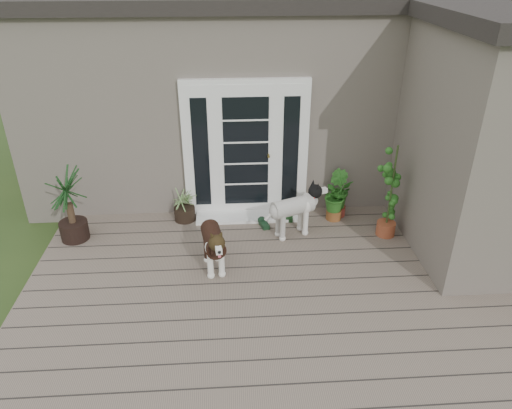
{
  "coord_description": "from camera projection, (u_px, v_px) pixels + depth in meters",
  "views": [
    {
      "loc": [
        -0.48,
        -4.17,
        3.89
      ],
      "look_at": [
        -0.1,
        1.75,
        0.7
      ],
      "focal_mm": 33.43,
      "sensor_mm": 36.0,
      "label": 1
    }
  ],
  "objects": [
    {
      "name": "herb_a",
      "position": [
        335.0,
        202.0,
        7.4
      ],
      "size": [
        0.64,
        0.64,
        0.6
      ],
      "primitive_type": "imported",
      "rotation": [
        0.0,
        0.0,
        0.53
      ],
      "color": "#265317",
      "rests_on": "deck"
    },
    {
      "name": "white_dog",
      "position": [
        293.0,
        214.0,
        6.96
      ],
      "size": [
        0.9,
        0.64,
        0.69
      ],
      "primitive_type": null,
      "rotation": [
        0.0,
        0.0,
        -1.19
      ],
      "color": "white",
      "rests_on": "deck"
    },
    {
      "name": "house_main",
      "position": [
        251.0,
        91.0,
        8.88
      ],
      "size": [
        7.4,
        4.0,
        3.1
      ],
      "primitive_type": "cube",
      "color": "#665E54",
      "rests_on": "ground"
    },
    {
      "name": "deck",
      "position": [
        271.0,
        302.0,
        5.85
      ],
      "size": [
        6.2,
        4.6,
        0.12
      ],
      "primitive_type": "cube",
      "color": "#6B5B4C",
      "rests_on": "ground"
    },
    {
      "name": "yucca",
      "position": [
        69.0,
        205.0,
        6.76
      ],
      "size": [
        0.92,
        0.92,
        1.11
      ],
      "primitive_type": null,
      "rotation": [
        0.0,
        0.0,
        -0.23
      ],
      "color": "black",
      "rests_on": "deck"
    },
    {
      "name": "clog_left",
      "position": [
        264.0,
        223.0,
        7.32
      ],
      "size": [
        0.22,
        0.34,
        0.09
      ],
      "primitive_type": null,
      "rotation": [
        0.0,
        0.0,
        0.27
      ],
      "color": "black",
      "rests_on": "deck"
    },
    {
      "name": "spider_plant",
      "position": [
        184.0,
        203.0,
        7.38
      ],
      "size": [
        0.6,
        0.6,
        0.58
      ],
      "primitive_type": null,
      "rotation": [
        0.0,
        0.0,
        0.11
      ],
      "color": "#7A9A5F",
      "rests_on": "deck"
    },
    {
      "name": "herb_c",
      "position": [
        402.0,
        197.0,
        7.58
      ],
      "size": [
        0.52,
        0.52,
        0.57
      ],
      "primitive_type": "imported",
      "rotation": [
        0.0,
        0.0,
        3.93
      ],
      "color": "#1C6221",
      "rests_on": "deck"
    },
    {
      "name": "door_unit",
      "position": [
        246.0,
        150.0,
        7.24
      ],
      "size": [
        1.9,
        0.14,
        2.15
      ],
      "primitive_type": "cube",
      "color": "white",
      "rests_on": "deck"
    },
    {
      "name": "herb_b",
      "position": [
        338.0,
        200.0,
        7.52
      ],
      "size": [
        0.49,
        0.49,
        0.54
      ],
      "primitive_type": "imported",
      "rotation": [
        0.0,
        0.0,
        2.03
      ],
      "color": "#1E4E16",
      "rests_on": "deck"
    },
    {
      "name": "sapling",
      "position": [
        391.0,
        190.0,
        6.78
      ],
      "size": [
        0.53,
        0.53,
        1.47
      ],
      "primitive_type": null,
      "rotation": [
        0.0,
        0.0,
        -0.27
      ],
      "color": "#225919",
      "rests_on": "deck"
    },
    {
      "name": "clog_right",
      "position": [
        289.0,
        216.0,
        7.53
      ],
      "size": [
        0.18,
        0.33,
        0.1
      ],
      "primitive_type": null,
      "rotation": [
        0.0,
        0.0,
        -0.09
      ],
      "color": "#173918",
      "rests_on": "deck"
    },
    {
      "name": "brindle_dog",
      "position": [
        213.0,
        247.0,
        6.2
      ],
      "size": [
        0.48,
        0.86,
        0.68
      ],
      "primitive_type": null,
      "rotation": [
        0.0,
        0.0,
        3.3
      ],
      "color": "#321A12",
      "rests_on": "deck"
    },
    {
      "name": "house_wing",
      "position": [
        484.0,
        150.0,
        6.28
      ],
      "size": [
        1.6,
        2.4,
        3.1
      ],
      "primitive_type": "cube",
      "color": "#665E54",
      "rests_on": "ground"
    },
    {
      "name": "door_step",
      "position": [
        247.0,
        216.0,
        7.56
      ],
      "size": [
        1.6,
        0.4,
        0.05
      ],
      "primitive_type": "cube",
      "color": "white",
      "rests_on": "deck"
    }
  ]
}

